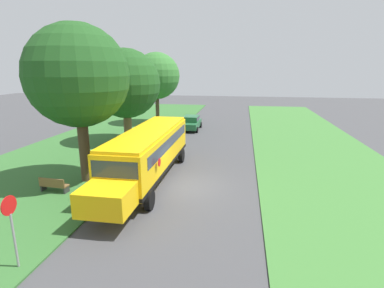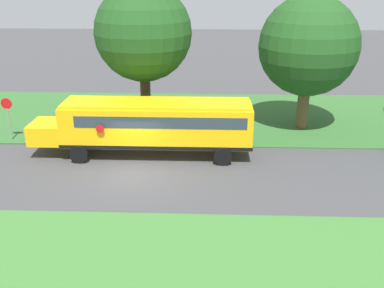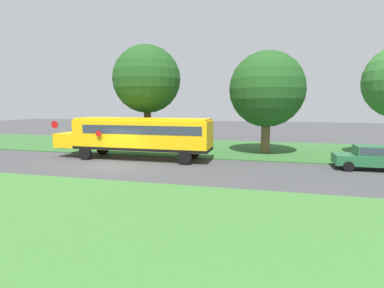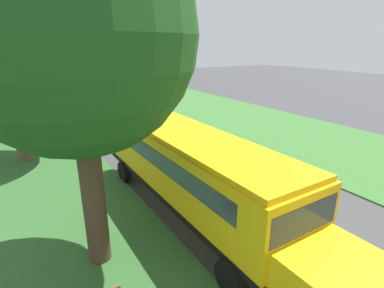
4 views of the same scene
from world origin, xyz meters
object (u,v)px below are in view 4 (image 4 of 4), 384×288
(oak_tree_roadside_mid, at_px, (5,60))
(oak_tree_far_end, at_px, (4,48))
(school_bus, at_px, (191,166))
(car_green_nearest, at_px, (86,113))
(oak_tree_beside_bus, at_px, (80,34))

(oak_tree_roadside_mid, height_order, oak_tree_far_end, oak_tree_far_end)
(school_bus, xyz_separation_m, oak_tree_far_end, (-4.90, 19.18, 3.92))
(car_green_nearest, height_order, oak_tree_roadside_mid, oak_tree_roadside_mid)
(school_bus, xyz_separation_m, oak_tree_beside_bus, (-3.64, -0.91, 4.49))
(school_bus, distance_m, oak_tree_beside_bus, 5.86)
(oak_tree_beside_bus, distance_m, oak_tree_far_end, 20.14)
(school_bus, bearing_deg, car_green_nearest, 90.38)
(school_bus, xyz_separation_m, car_green_nearest, (-0.11, 16.08, -1.05))
(oak_tree_roadside_mid, relative_size, oak_tree_far_end, 0.98)
(school_bus, relative_size, oak_tree_beside_bus, 1.33)
(car_green_nearest, relative_size, oak_tree_far_end, 0.50)
(car_green_nearest, xyz_separation_m, oak_tree_beside_bus, (-3.53, -16.99, 5.54))
(school_bus, bearing_deg, oak_tree_beside_bus, -166.01)
(car_green_nearest, bearing_deg, oak_tree_beside_bus, -101.76)
(school_bus, xyz_separation_m, oak_tree_roadside_mid, (-5.10, 9.38, 3.51))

